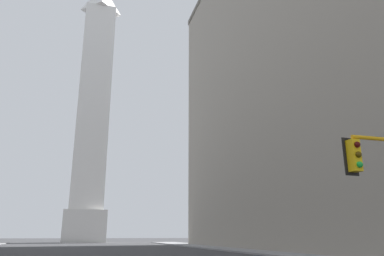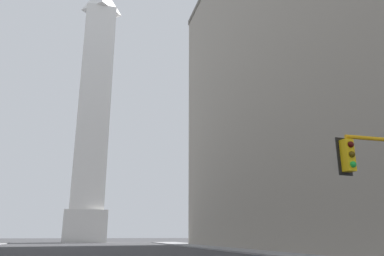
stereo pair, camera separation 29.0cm
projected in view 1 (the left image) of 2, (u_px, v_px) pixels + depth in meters
name	position (u px, v px, depth m)	size (l,w,h in m)	color
sidewalk_right	(275.00, 253.00, 32.20)	(5.00, 97.95, 0.15)	gray
building_right	(336.00, 63.00, 43.40)	(20.51, 56.79, 41.60)	gray
obelisk	(94.00, 108.00, 84.46)	(8.54, 8.54, 61.30)	silver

